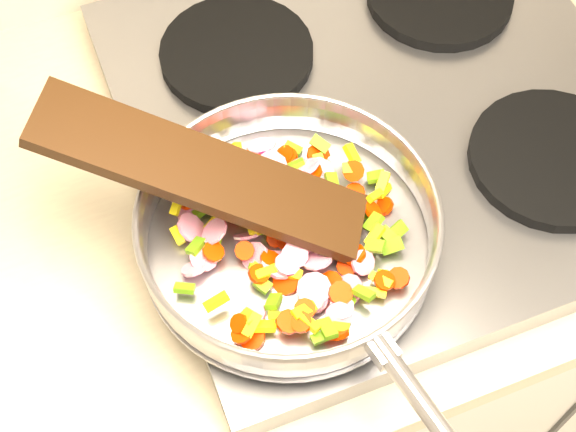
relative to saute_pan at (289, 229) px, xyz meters
name	(u,v)px	position (x,y,z in m)	size (l,w,h in m)	color
cooktop	(385,118)	(0.18, 0.14, -0.07)	(0.60, 0.60, 0.04)	#939399
grate_fl	(324,236)	(0.04, 0.00, -0.04)	(0.19, 0.19, 0.02)	black
grate_fr	(553,158)	(0.32, 0.00, -0.04)	(0.19, 0.19, 0.02)	black
grate_bl	(237,53)	(0.04, 0.28, -0.04)	(0.19, 0.19, 0.02)	black
saute_pan	(289,229)	(0.00, 0.00, 0.00)	(0.35, 0.51, 0.06)	#9E9EA5
vegetable_heap	(287,229)	(0.00, 0.01, -0.02)	(0.26, 0.26, 0.05)	yellow
wooden_spatula	(203,173)	(-0.07, 0.07, 0.05)	(0.34, 0.08, 0.02)	black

